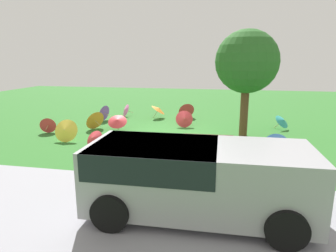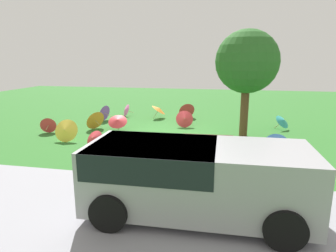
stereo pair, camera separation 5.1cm
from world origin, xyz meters
name	(u,v)px [view 1 (the left image)]	position (x,y,z in m)	size (l,w,h in m)	color
ground	(166,134)	(0.00, 0.00, 0.00)	(40.00, 40.00, 0.00)	#2D6B28
road_strip	(103,210)	(0.00, 6.98, 0.00)	(40.00, 4.09, 0.01)	gray
van_dark	(191,174)	(-1.91, 6.72, 0.91)	(4.63, 2.19, 1.53)	#99999E
park_bench	(208,146)	(-2.05, 3.19, 0.47)	(1.62, 0.54, 0.90)	maroon
shade_tree	(247,62)	(-3.35, -0.31, 3.13)	(2.62, 2.62, 4.46)	brown
parasol_blue_0	(277,144)	(-4.35, 2.27, 0.41)	(0.94, 0.88, 0.81)	tan
parasol_red_0	(117,121)	(2.36, -0.23, 0.45)	(1.03, 0.97, 0.75)	tan
parasol_orange_0	(94,120)	(3.50, -0.19, 0.46)	(0.97, 1.06, 0.92)	tan
parasol_red_1	(93,139)	(2.26, 2.56, 0.34)	(0.84, 0.73, 0.67)	tan
parasol_teal_0	(283,121)	(-5.23, -1.81, 0.42)	(0.94, 0.96, 0.74)	tan
parasol_orange_1	(159,109)	(1.10, -3.37, 0.51)	(0.93, 0.98, 0.81)	tan
parasol_yellow_0	(65,130)	(3.71, 2.04, 0.46)	(1.00, 0.93, 0.93)	tan
parasol_pink_0	(125,110)	(3.14, -3.55, 0.36)	(0.76, 0.81, 0.72)	tan
parasol_purple_0	(103,113)	(3.86, -2.05, 0.44)	(0.87, 0.93, 0.88)	tan
parasol_red_2	(48,125)	(5.22, 0.89, 0.36)	(0.76, 0.71, 0.72)	tan
parasol_red_3	(186,110)	(-0.39, -3.78, 0.44)	(1.01, 0.94, 0.88)	tan
parasol_teal_4	(192,138)	(-1.44, 2.25, 0.46)	(0.99, 1.00, 0.69)	tan
parasol_red_4	(184,119)	(-0.62, -1.42, 0.42)	(0.91, 0.86, 0.85)	tan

